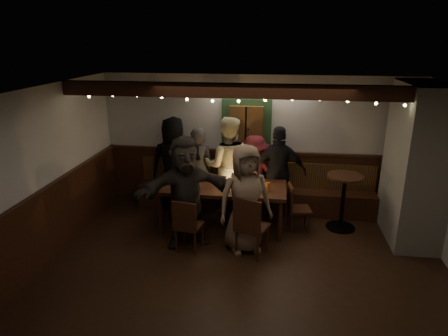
% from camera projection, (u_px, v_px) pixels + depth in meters
% --- Properties ---
extents(room, '(6.02, 5.01, 2.62)m').
position_uv_depth(room, '(316.00, 174.00, 6.68)').
color(room, black).
rests_on(room, ground).
extents(dining_table, '(2.21, 0.95, 0.96)m').
position_uv_depth(dining_table, '(222.00, 189.00, 6.98)').
color(dining_table, black).
rests_on(dining_table, ground).
extents(chair_near_left, '(0.46, 0.46, 0.88)m').
position_uv_depth(chair_near_left, '(187.00, 223.00, 6.24)').
color(chair_near_left, black).
rests_on(chair_near_left, ground).
extents(chair_near_right, '(0.58, 0.58, 0.99)m').
position_uv_depth(chair_near_right, '(250.00, 224.00, 6.07)').
color(chair_near_right, black).
rests_on(chair_near_right, ground).
extents(chair_end, '(0.44, 0.44, 0.84)m').
position_uv_depth(chair_end, '(295.00, 205.00, 6.96)').
color(chair_end, black).
rests_on(chair_end, ground).
extents(high_top, '(0.63, 0.63, 1.00)m').
position_uv_depth(high_top, '(343.00, 195.00, 6.97)').
color(high_top, black).
rests_on(high_top, ground).
extents(person_a, '(0.97, 0.71, 1.83)m').
position_uv_depth(person_a, '(174.00, 163.00, 7.76)').
color(person_a, black).
rests_on(person_a, ground).
extents(person_b, '(0.62, 0.42, 1.67)m').
position_uv_depth(person_b, '(198.00, 170.00, 7.66)').
color(person_b, '#333335').
rests_on(person_b, ground).
extents(person_c, '(0.97, 0.78, 1.88)m').
position_uv_depth(person_c, '(228.00, 166.00, 7.55)').
color(person_c, '#C0BD92').
rests_on(person_c, ground).
extents(person_d, '(1.07, 0.74, 1.52)m').
position_uv_depth(person_d, '(254.00, 175.00, 7.60)').
color(person_d, '#471218').
rests_on(person_d, ground).
extents(person_e, '(1.02, 0.43, 1.73)m').
position_uv_depth(person_e, '(279.00, 172.00, 7.44)').
color(person_e, black).
rests_on(person_e, ground).
extents(person_f, '(1.77, 1.18, 1.83)m').
position_uv_depth(person_f, '(186.00, 192.00, 6.36)').
color(person_f, '#2A2521').
rests_on(person_f, ground).
extents(person_g, '(1.00, 0.85, 1.74)m').
position_uv_depth(person_g, '(245.00, 199.00, 6.19)').
color(person_g, '#816954').
rests_on(person_g, ground).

